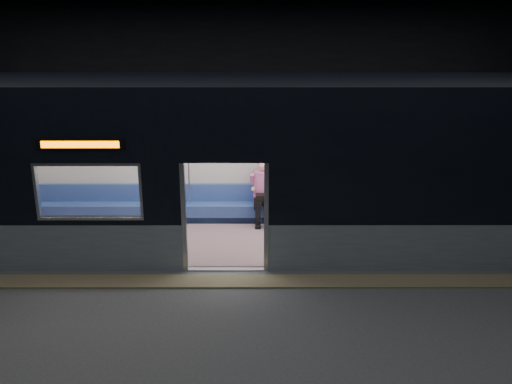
{
  "coord_description": "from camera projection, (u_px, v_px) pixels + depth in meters",
  "views": [
    {
      "loc": [
        0.54,
        -8.1,
        4.34
      ],
      "look_at": [
        0.56,
        2.3,
        1.13
      ],
      "focal_mm": 38.0,
      "sensor_mm": 36.0,
      "label": 1
    }
  ],
  "objects": [
    {
      "name": "station_floor",
      "position": [
        223.0,
        297.0,
        9.02
      ],
      "size": [
        24.0,
        14.0,
        0.01
      ],
      "primitive_type": "cube",
      "color": "#47494C",
      "rests_on": "ground"
    },
    {
      "name": "station_envelope",
      "position": [
        218.0,
        73.0,
        7.94
      ],
      "size": [
        24.0,
        14.0,
        5.0
      ],
      "color": "black",
      "rests_on": "station_floor"
    },
    {
      "name": "tactile_strip",
      "position": [
        225.0,
        281.0,
        9.54
      ],
      "size": [
        22.8,
        0.5,
        0.03
      ],
      "primitive_type": "cube",
      "color": "#8C7F59",
      "rests_on": "station_floor"
    },
    {
      "name": "metro_car",
      "position": [
        228.0,
        154.0,
        10.91
      ],
      "size": [
        18.0,
        3.04,
        3.35
      ],
      "color": "#8A95A5",
      "rests_on": "station_floor"
    },
    {
      "name": "passenger",
      "position": [
        263.0,
        188.0,
        12.17
      ],
      "size": [
        0.43,
        0.75,
        1.46
      ],
      "rotation": [
        0.0,
        0.0,
        0.03
      ],
      "color": "black",
      "rests_on": "metro_car"
    },
    {
      "name": "handbag",
      "position": [
        262.0,
        197.0,
        11.97
      ],
      "size": [
        0.35,
        0.32,
        0.14
      ],
      "primitive_type": "cube",
      "rotation": [
        0.0,
        0.0,
        -0.36
      ],
      "color": "black",
      "rests_on": "passenger"
    },
    {
      "name": "transit_map",
      "position": [
        317.0,
        156.0,
        12.27
      ],
      "size": [
        1.05,
        0.03,
        0.68
      ],
      "primitive_type": "cube",
      "color": "white",
      "rests_on": "metro_car"
    }
  ]
}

